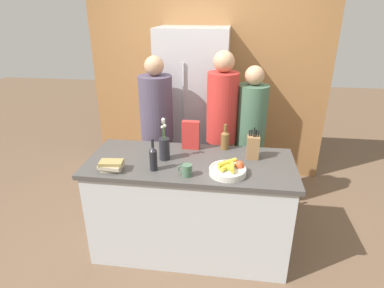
{
  "coord_description": "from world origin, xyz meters",
  "views": [
    {
      "loc": [
        0.34,
        -2.44,
        2.14
      ],
      "look_at": [
        0.0,
        0.09,
        1.03
      ],
      "focal_mm": 30.0,
      "sensor_mm": 36.0,
      "label": 1
    }
  ],
  "objects_px": {
    "book_stack": "(111,166)",
    "knife_block": "(253,147)",
    "person_in_red_tee": "(250,134)",
    "flower_vase": "(164,147)",
    "person_in_blue": "(221,126)",
    "fruit_bowl": "(228,169)",
    "bottle_oil": "(153,158)",
    "coffee_mug": "(187,170)",
    "bottle_vinegar": "(225,139)",
    "cereal_box": "(191,135)",
    "person_at_sink": "(157,126)",
    "refrigerator": "(193,111)"
  },
  "relations": [
    {
      "from": "fruit_bowl",
      "to": "person_in_red_tee",
      "type": "xyz_separation_m",
      "value": [
        0.2,
        0.86,
        -0.03
      ]
    },
    {
      "from": "knife_block",
      "to": "flower_vase",
      "type": "relative_size",
      "value": 0.75
    },
    {
      "from": "refrigerator",
      "to": "person_in_blue",
      "type": "height_order",
      "value": "refrigerator"
    },
    {
      "from": "cereal_box",
      "to": "person_in_red_tee",
      "type": "relative_size",
      "value": 0.17
    },
    {
      "from": "fruit_bowl",
      "to": "cereal_box",
      "type": "xyz_separation_m",
      "value": [
        -0.36,
        0.45,
        0.09
      ]
    },
    {
      "from": "flower_vase",
      "to": "person_in_blue",
      "type": "bearing_deg",
      "value": 54.34
    },
    {
      "from": "knife_block",
      "to": "flower_vase",
      "type": "bearing_deg",
      "value": -170.7
    },
    {
      "from": "flower_vase",
      "to": "person_in_blue",
      "type": "relative_size",
      "value": 0.22
    },
    {
      "from": "refrigerator",
      "to": "flower_vase",
      "type": "xyz_separation_m",
      "value": [
        -0.08,
        -1.25,
        0.06
      ]
    },
    {
      "from": "book_stack",
      "to": "knife_block",
      "type": "bearing_deg",
      "value": 18.55
    },
    {
      "from": "cereal_box",
      "to": "person_in_red_tee",
      "type": "bearing_deg",
      "value": 36.59
    },
    {
      "from": "coffee_mug",
      "to": "person_in_blue",
      "type": "xyz_separation_m",
      "value": [
        0.22,
        0.9,
        0.04
      ]
    },
    {
      "from": "refrigerator",
      "to": "coffee_mug",
      "type": "height_order",
      "value": "refrigerator"
    },
    {
      "from": "bottle_vinegar",
      "to": "fruit_bowl",
      "type": "bearing_deg",
      "value": -84.75
    },
    {
      "from": "flower_vase",
      "to": "refrigerator",
      "type": "bearing_deg",
      "value": 86.23
    },
    {
      "from": "flower_vase",
      "to": "person_in_red_tee",
      "type": "bearing_deg",
      "value": 41.67
    },
    {
      "from": "coffee_mug",
      "to": "bottle_oil",
      "type": "xyz_separation_m",
      "value": [
        -0.28,
        0.06,
        0.06
      ]
    },
    {
      "from": "bottle_oil",
      "to": "person_in_red_tee",
      "type": "height_order",
      "value": "person_in_red_tee"
    },
    {
      "from": "flower_vase",
      "to": "coffee_mug",
      "type": "bearing_deg",
      "value": -48.58
    },
    {
      "from": "bottle_vinegar",
      "to": "coffee_mug",
      "type": "bearing_deg",
      "value": -116.29
    },
    {
      "from": "fruit_bowl",
      "to": "knife_block",
      "type": "bearing_deg",
      "value": 57.41
    },
    {
      "from": "fruit_bowl",
      "to": "knife_block",
      "type": "distance_m",
      "value": 0.38
    },
    {
      "from": "person_at_sink",
      "to": "coffee_mug",
      "type": "bearing_deg",
      "value": -50.58
    },
    {
      "from": "flower_vase",
      "to": "book_stack",
      "type": "bearing_deg",
      "value": -146.04
    },
    {
      "from": "refrigerator",
      "to": "knife_block",
      "type": "xyz_separation_m",
      "value": [
        0.67,
        -1.12,
        0.05
      ]
    },
    {
      "from": "bottle_vinegar",
      "to": "person_at_sink",
      "type": "bearing_deg",
      "value": 152.07
    },
    {
      "from": "person_in_red_tee",
      "to": "flower_vase",
      "type": "bearing_deg",
      "value": -131.51
    },
    {
      "from": "person_in_red_tee",
      "to": "fruit_bowl",
      "type": "bearing_deg",
      "value": -96.36
    },
    {
      "from": "bottle_vinegar",
      "to": "person_at_sink",
      "type": "xyz_separation_m",
      "value": [
        -0.74,
        0.39,
        -0.05
      ]
    },
    {
      "from": "book_stack",
      "to": "person_in_blue",
      "type": "relative_size",
      "value": 0.11
    },
    {
      "from": "cereal_box",
      "to": "coffee_mug",
      "type": "bearing_deg",
      "value": -85.58
    },
    {
      "from": "fruit_bowl",
      "to": "bottle_oil",
      "type": "distance_m",
      "value": 0.6
    },
    {
      "from": "book_stack",
      "to": "bottle_vinegar",
      "type": "distance_m",
      "value": 1.05
    },
    {
      "from": "refrigerator",
      "to": "person_in_blue",
      "type": "xyz_separation_m",
      "value": [
        0.37,
        -0.61,
        0.04
      ]
    },
    {
      "from": "flower_vase",
      "to": "coffee_mug",
      "type": "height_order",
      "value": "flower_vase"
    },
    {
      "from": "book_stack",
      "to": "person_in_red_tee",
      "type": "distance_m",
      "value": 1.47
    },
    {
      "from": "knife_block",
      "to": "person_in_blue",
      "type": "height_order",
      "value": "person_in_blue"
    },
    {
      "from": "cereal_box",
      "to": "person_in_red_tee",
      "type": "height_order",
      "value": "person_in_red_tee"
    },
    {
      "from": "bottle_oil",
      "to": "person_in_red_tee",
      "type": "bearing_deg",
      "value": 47.71
    },
    {
      "from": "cereal_box",
      "to": "person_at_sink",
      "type": "relative_size",
      "value": 0.16
    },
    {
      "from": "refrigerator",
      "to": "person_at_sink",
      "type": "xyz_separation_m",
      "value": [
        -0.31,
        -0.57,
        -0.01
      ]
    },
    {
      "from": "refrigerator",
      "to": "knife_block",
      "type": "height_order",
      "value": "refrigerator"
    },
    {
      "from": "cereal_box",
      "to": "person_in_blue",
      "type": "distance_m",
      "value": 0.47
    },
    {
      "from": "refrigerator",
      "to": "fruit_bowl",
      "type": "bearing_deg",
      "value": -71.97
    },
    {
      "from": "fruit_bowl",
      "to": "bottle_oil",
      "type": "xyz_separation_m",
      "value": [
        -0.6,
        -0.01,
        0.07
      ]
    },
    {
      "from": "person_in_blue",
      "to": "flower_vase",
      "type": "bearing_deg",
      "value": -124.82
    },
    {
      "from": "refrigerator",
      "to": "person_at_sink",
      "type": "relative_size",
      "value": 1.14
    },
    {
      "from": "bottle_vinegar",
      "to": "flower_vase",
      "type": "bearing_deg",
      "value": -150.26
    },
    {
      "from": "flower_vase",
      "to": "coffee_mug",
      "type": "distance_m",
      "value": 0.36
    },
    {
      "from": "knife_block",
      "to": "bottle_vinegar",
      "type": "bearing_deg",
      "value": 146.06
    }
  ]
}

